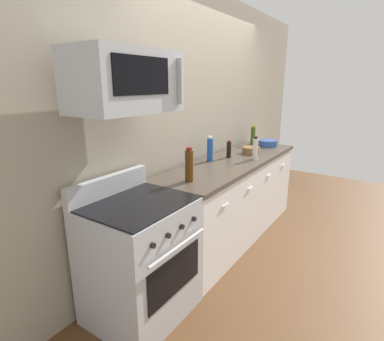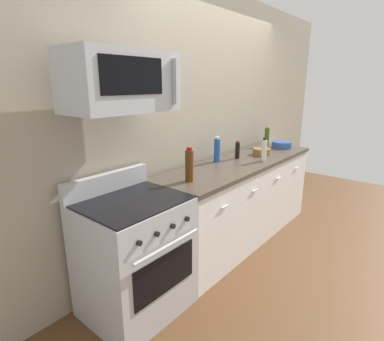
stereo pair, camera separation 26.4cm
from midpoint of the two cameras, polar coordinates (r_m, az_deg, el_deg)
The scene contains 12 objects.
ground_plane at distance 3.76m, azimuth 10.57°, elevation -11.95°, with size 6.50×6.50×0.00m, color brown.
back_wall at distance 3.57m, azimuth 5.86°, elevation 9.52°, with size 5.42×0.10×2.70m, color #9E937F.
counter_unit at distance 3.57m, azimuth 10.96°, elevation -5.41°, with size 2.33×0.66×0.92m.
range_oven at distance 2.46m, azimuth -7.43°, elevation -15.36°, with size 0.76×0.69×1.07m.
microwave at distance 2.14m, azimuth -9.54°, elevation 15.95°, with size 0.74×0.44×0.40m.
bottle_soda_blue at distance 3.33m, azimuth 6.92°, elevation 3.80°, with size 0.07×0.07×0.27m.
bottle_soy_sauce_dark at distance 3.52m, azimuth 10.55°, elevation 3.69°, with size 0.05×0.05×0.20m.
bottle_vinegar_white at distance 3.46m, azimuth 15.34°, elevation 3.66°, with size 0.06×0.06×0.26m.
bottle_wine_amber at distance 2.63m, azimuth 2.37°, elevation 0.94°, with size 0.07×0.07×0.30m.
bottle_olive_oil at distance 4.32m, azimuth 15.40°, elevation 6.06°, with size 0.06×0.06×0.26m.
bowl_blue_mixing at distance 4.27m, azimuth 17.99°, elevation 4.61°, with size 0.26×0.26×0.08m.
bowl_wooden_salad at distance 3.77m, azimuth 14.73°, elevation 3.43°, with size 0.21×0.21×0.08m.
Camera 2 is at (-2.87, -1.67, 1.74)m, focal length 28.83 mm.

